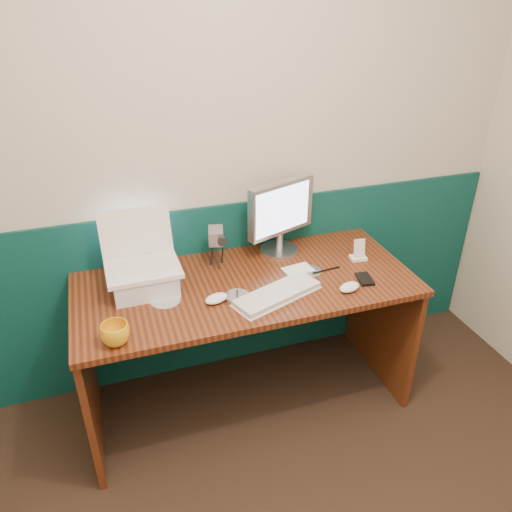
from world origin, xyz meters
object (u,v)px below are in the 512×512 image
object	(u,v)px
monitor	(280,218)
mug	(115,334)
laptop	(140,244)
keyboard	(277,295)
camcorder	(216,249)
desk	(247,344)

from	to	relation	value
monitor	mug	bearing A→B (deg)	-170.18
laptop	monitor	world-z (taller)	monitor
laptop	keyboard	distance (m)	0.65
keyboard	monitor	bearing A→B (deg)	47.88
keyboard	laptop	bearing A→B (deg)	135.49
mug	camcorder	distance (m)	0.71
monitor	keyboard	xyz separation A→B (m)	(-0.16, -0.40, -0.18)
laptop	camcorder	bearing A→B (deg)	15.30
mug	monitor	bearing A→B (deg)	30.14
monitor	keyboard	bearing A→B (deg)	-132.12
laptop	camcorder	distance (m)	0.41
desk	monitor	bearing A→B (deg)	42.56
mug	camcorder	xyz separation A→B (m)	(0.53, 0.47, 0.05)
desk	keyboard	distance (m)	0.43
keyboard	camcorder	distance (m)	0.41
desk	mug	bearing A→B (deg)	-156.18
laptop	monitor	bearing A→B (deg)	10.78
mug	camcorder	world-z (taller)	camcorder
desk	laptop	bearing A→B (deg)	169.61
laptop	desk	bearing A→B (deg)	-11.43
monitor	keyboard	size ratio (longest dim) A/B	0.93
desk	camcorder	distance (m)	0.52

